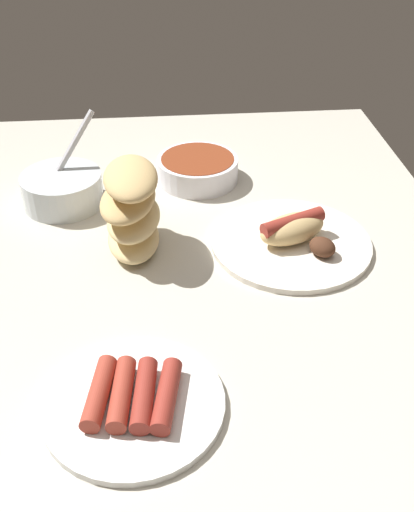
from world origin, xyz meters
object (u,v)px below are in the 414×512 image
at_px(plate_sausages, 134,401).
at_px(bowl_coleslaw, 62,188).
at_px(plate_hotdog_assembled, 293,238).
at_px(bowl_chili, 198,168).
at_px(bread_stack, 132,209).

xyz_separation_m(plate_sausages, bowl_coleslaw, (0.47, 0.13, 0.02)).
bearing_deg(plate_hotdog_assembled, plate_sausages, 140.82).
distance_m(bowl_chili, bowl_coleslaw, 0.25).
relative_size(bowl_chili, plate_sausages, 0.71).
height_order(bowl_chili, bowl_coleslaw, bowl_coleslaw).
height_order(bowl_chili, bread_stack, bread_stack).
relative_size(plate_hotdog_assembled, plate_sausages, 1.20).
relative_size(plate_sausages, bowl_coleslaw, 1.40).
bearing_deg(plate_hotdog_assembled, bowl_chili, 30.02).
xyz_separation_m(plate_hotdog_assembled, bowl_coleslaw, (0.17, 0.38, 0.02)).
bearing_deg(bread_stack, plate_sausages, -179.67).
height_order(plate_hotdog_assembled, plate_sausages, plate_hotdog_assembled).
height_order(bowl_chili, plate_hotdog_assembled, plate_hotdog_assembled).
bearing_deg(bowl_coleslaw, bread_stack, -139.59).
bearing_deg(bowl_chili, bread_stack, 151.09).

